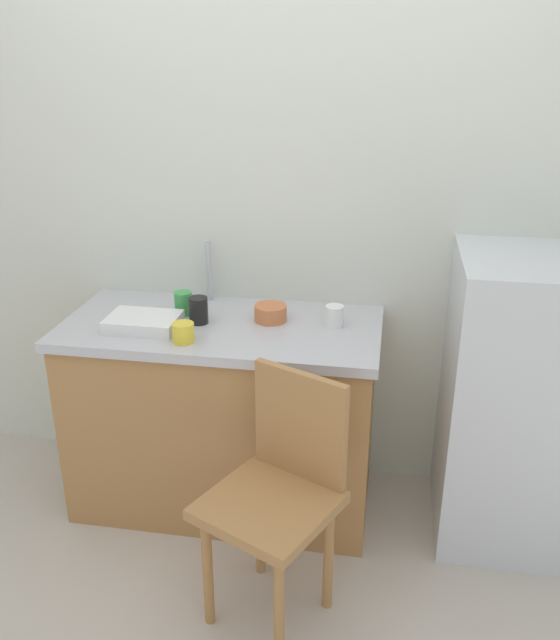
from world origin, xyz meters
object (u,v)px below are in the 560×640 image
at_px(refrigerator, 514,401).
at_px(cup_green, 183,303).
at_px(cup_black, 198,310).
at_px(chair, 279,489).
at_px(cup_yellow, 183,333).
at_px(terracotta_bowl, 271,313).
at_px(cup_white, 334,316).
at_px(dish_tray, 143,322).

xyz_separation_m(refrigerator, cup_green, (-1.35, 0.06, 0.31)).
bearing_deg(cup_black, chair, -52.89).
relative_size(refrigerator, cup_yellow, 14.14).
distance_m(terracotta_bowl, cup_green, 0.37).
xyz_separation_m(terracotta_bowl, cup_green, (-0.37, 0.01, 0.02)).
distance_m(refrigerator, cup_white, 0.78).
xyz_separation_m(chair, dish_tray, (-0.63, 0.48, 0.37)).
relative_size(cup_white, cup_green, 0.88).
bearing_deg(refrigerator, cup_green, 177.66).
distance_m(terracotta_bowl, cup_black, 0.29).
bearing_deg(dish_tray, refrigerator, 4.44).
xyz_separation_m(refrigerator, dish_tray, (-1.47, -0.11, 0.28)).
xyz_separation_m(cup_white, cup_black, (-0.54, -0.06, 0.01)).
bearing_deg(cup_green, cup_white, -1.84).
distance_m(chair, terracotta_bowl, 0.76).
xyz_separation_m(refrigerator, cup_black, (-1.27, -0.02, 0.31)).
height_order(cup_black, cup_yellow, cup_black).
distance_m(cup_white, cup_black, 0.55).
bearing_deg(cup_black, cup_green, 137.98).
distance_m(dish_tray, cup_yellow, 0.22).
bearing_deg(cup_white, dish_tray, -168.70).
relative_size(refrigerator, terracotta_bowl, 8.95).
height_order(refrigerator, cup_black, refrigerator).
bearing_deg(terracotta_bowl, dish_tray, -161.51).
distance_m(refrigerator, chair, 1.03).
relative_size(terracotta_bowl, cup_yellow, 1.58).
height_order(refrigerator, cup_yellow, refrigerator).
distance_m(chair, cup_yellow, 0.69).
xyz_separation_m(chair, cup_black, (-0.43, 0.57, 0.40)).
bearing_deg(cup_black, terracotta_bowl, 14.40).
bearing_deg(refrigerator, dish_tray, -175.56).
distance_m(chair, dish_tray, 0.87).
height_order(terracotta_bowl, cup_white, cup_white).
height_order(cup_white, cup_black, cup_black).
relative_size(dish_tray, cup_yellow, 3.35).
relative_size(chair, dish_tray, 3.18).
xyz_separation_m(refrigerator, cup_white, (-0.72, 0.03, 0.30)).
xyz_separation_m(cup_white, cup_green, (-0.63, 0.02, 0.01)).
bearing_deg(terracotta_bowl, cup_white, -2.81).
xyz_separation_m(dish_tray, terracotta_bowl, (0.48, 0.16, 0.01)).
height_order(terracotta_bowl, cup_yellow, cup_yellow).
bearing_deg(cup_white, chair, -100.42).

